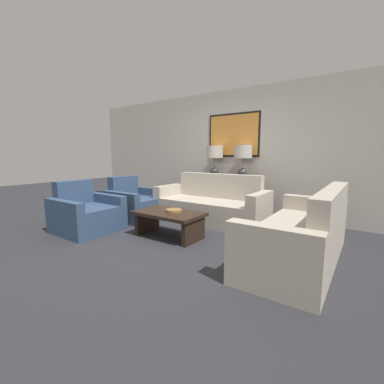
{
  "coord_description": "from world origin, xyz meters",
  "views": [
    {
      "loc": [
        2.48,
        -2.83,
        1.28
      ],
      "look_at": [
        -0.02,
        0.75,
        0.65
      ],
      "focal_mm": 24.0,
      "sensor_mm": 36.0,
      "label": 1
    }
  ],
  "objects_px": {
    "console_table": "(228,197)",
    "armchair_near_camera": "(86,214)",
    "table_lamp_right": "(243,156)",
    "decorative_bowl": "(174,211)",
    "coffee_table": "(169,219)",
    "table_lamp_left": "(215,156)",
    "couch_by_side": "(302,236)",
    "armchair_near_back_wall": "(135,204)",
    "couch_by_back_wall": "(211,206)"
  },
  "relations": [
    {
      "from": "coffee_table",
      "to": "armchair_near_back_wall",
      "type": "relative_size",
      "value": 1.15
    },
    {
      "from": "table_lamp_right",
      "to": "decorative_bowl",
      "type": "relative_size",
      "value": 2.7
    },
    {
      "from": "table_lamp_left",
      "to": "table_lamp_right",
      "type": "bearing_deg",
      "value": 0.0
    },
    {
      "from": "couch_by_side",
      "to": "armchair_near_back_wall",
      "type": "relative_size",
      "value": 2.31
    },
    {
      "from": "couch_by_back_wall",
      "to": "couch_by_side",
      "type": "distance_m",
      "value": 2.1
    },
    {
      "from": "console_table",
      "to": "armchair_near_camera",
      "type": "relative_size",
      "value": 1.29
    },
    {
      "from": "console_table",
      "to": "couch_by_side",
      "type": "relative_size",
      "value": 0.56
    },
    {
      "from": "armchair_near_back_wall",
      "to": "armchair_near_camera",
      "type": "distance_m",
      "value": 1.1
    },
    {
      "from": "armchair_near_camera",
      "to": "decorative_bowl",
      "type": "bearing_deg",
      "value": 22.44
    },
    {
      "from": "console_table",
      "to": "table_lamp_right",
      "type": "bearing_deg",
      "value": 0.0
    },
    {
      "from": "armchair_near_back_wall",
      "to": "armchair_near_camera",
      "type": "relative_size",
      "value": 1.0
    },
    {
      "from": "console_table",
      "to": "couch_by_side",
      "type": "xyz_separation_m",
      "value": [
        1.85,
        -1.66,
        -0.09
      ]
    },
    {
      "from": "console_table",
      "to": "coffee_table",
      "type": "distance_m",
      "value": 1.88
    },
    {
      "from": "table_lamp_left",
      "to": "coffee_table",
      "type": "xyz_separation_m",
      "value": [
        0.27,
        -1.88,
        -0.97
      ]
    },
    {
      "from": "decorative_bowl",
      "to": "armchair_near_back_wall",
      "type": "relative_size",
      "value": 0.27
    },
    {
      "from": "console_table",
      "to": "armchair_near_back_wall",
      "type": "relative_size",
      "value": 1.29
    },
    {
      "from": "couch_by_side",
      "to": "coffee_table",
      "type": "height_order",
      "value": "couch_by_side"
    },
    {
      "from": "couch_by_back_wall",
      "to": "couch_by_side",
      "type": "bearing_deg",
      "value": -27.91
    },
    {
      "from": "table_lamp_left",
      "to": "couch_by_side",
      "type": "distance_m",
      "value": 2.91
    },
    {
      "from": "table_lamp_right",
      "to": "decorative_bowl",
      "type": "bearing_deg",
      "value": -99.92
    },
    {
      "from": "console_table",
      "to": "table_lamp_left",
      "type": "bearing_deg",
      "value": 180.0
    },
    {
      "from": "coffee_table",
      "to": "console_table",
      "type": "bearing_deg",
      "value": 88.16
    },
    {
      "from": "couch_by_side",
      "to": "armchair_near_camera",
      "type": "xyz_separation_m",
      "value": [
        -3.28,
        -0.77,
        -0.02
      ]
    },
    {
      "from": "console_table",
      "to": "armchair_near_back_wall",
      "type": "distance_m",
      "value": 1.95
    },
    {
      "from": "couch_by_back_wall",
      "to": "coffee_table",
      "type": "height_order",
      "value": "couch_by_back_wall"
    },
    {
      "from": "armchair_near_camera",
      "to": "table_lamp_left",
      "type": "bearing_deg",
      "value": 65.66
    },
    {
      "from": "coffee_table",
      "to": "armchair_near_camera",
      "type": "distance_m",
      "value": 1.47
    },
    {
      "from": "console_table",
      "to": "armchair_near_back_wall",
      "type": "bearing_deg",
      "value": -137.07
    },
    {
      "from": "decorative_bowl",
      "to": "armchair_near_camera",
      "type": "distance_m",
      "value": 1.56
    },
    {
      "from": "console_table",
      "to": "coffee_table",
      "type": "height_order",
      "value": "console_table"
    },
    {
      "from": "coffee_table",
      "to": "decorative_bowl",
      "type": "distance_m",
      "value": 0.15
    },
    {
      "from": "table_lamp_right",
      "to": "console_table",
      "type": "bearing_deg",
      "value": 180.0
    },
    {
      "from": "console_table",
      "to": "armchair_near_camera",
      "type": "xyz_separation_m",
      "value": [
        -1.43,
        -2.43,
        -0.12
      ]
    },
    {
      "from": "couch_by_side",
      "to": "coffee_table",
      "type": "bearing_deg",
      "value": -173.6
    },
    {
      "from": "couch_by_side",
      "to": "table_lamp_left",
      "type": "bearing_deg",
      "value": 142.69
    },
    {
      "from": "table_lamp_left",
      "to": "couch_by_side",
      "type": "height_order",
      "value": "table_lamp_left"
    },
    {
      "from": "armchair_near_camera",
      "to": "coffee_table",
      "type": "bearing_deg",
      "value": 21.91
    },
    {
      "from": "couch_by_back_wall",
      "to": "decorative_bowl",
      "type": "relative_size",
      "value": 8.59
    },
    {
      "from": "table_lamp_right",
      "to": "couch_by_side",
      "type": "distance_m",
      "value": 2.45
    },
    {
      "from": "table_lamp_left",
      "to": "decorative_bowl",
      "type": "relative_size",
      "value": 2.7
    },
    {
      "from": "decorative_bowl",
      "to": "coffee_table",
      "type": "bearing_deg",
      "value": -147.95
    },
    {
      "from": "console_table",
      "to": "coffee_table",
      "type": "bearing_deg",
      "value": -91.84
    },
    {
      "from": "table_lamp_right",
      "to": "couch_by_back_wall",
      "type": "bearing_deg",
      "value": -115.78
    },
    {
      "from": "table_lamp_left",
      "to": "table_lamp_right",
      "type": "xyz_separation_m",
      "value": [
        0.66,
        0.0,
        0.0
      ]
    },
    {
      "from": "table_lamp_right",
      "to": "armchair_near_camera",
      "type": "bearing_deg",
      "value": -125.89
    },
    {
      "from": "armchair_near_back_wall",
      "to": "table_lamp_left",
      "type": "bearing_deg",
      "value": 50.41
    },
    {
      "from": "couch_by_side",
      "to": "decorative_bowl",
      "type": "bearing_deg",
      "value": -174.68
    },
    {
      "from": "coffee_table",
      "to": "table_lamp_right",
      "type": "bearing_deg",
      "value": 78.28
    },
    {
      "from": "coffee_table",
      "to": "armchair_near_back_wall",
      "type": "height_order",
      "value": "armchair_near_back_wall"
    },
    {
      "from": "couch_by_back_wall",
      "to": "armchair_near_camera",
      "type": "relative_size",
      "value": 2.31
    }
  ]
}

